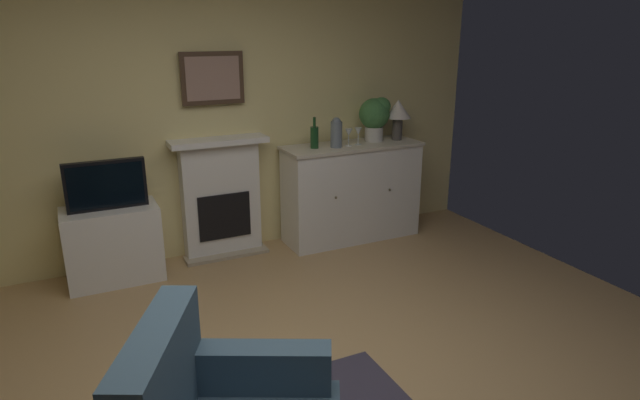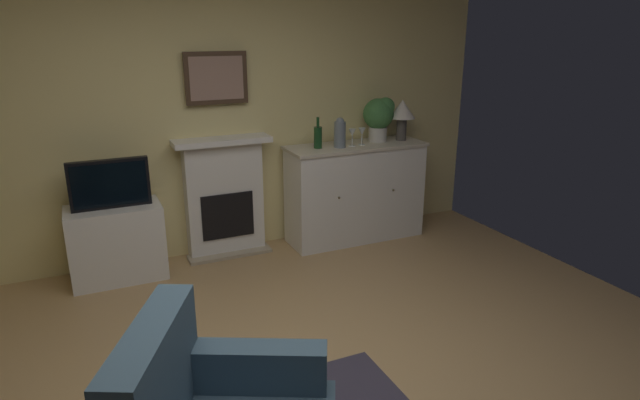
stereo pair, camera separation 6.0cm
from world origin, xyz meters
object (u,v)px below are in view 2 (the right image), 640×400
vase_decorative (340,133)px  potted_plant_small (379,115)px  tv_cabinet (117,243)px  table_lamp (402,112)px  framed_picture (216,78)px  wine_bottle (318,137)px  wine_glass_center (362,132)px  tv_set (110,184)px  sideboard_cabinet (355,192)px  wine_glass_left (352,133)px  fireplace_unit (224,197)px

vase_decorative → potted_plant_small: size_ratio=0.65×
tv_cabinet → potted_plant_small: potted_plant_small is taller
table_lamp → potted_plant_small: size_ratio=0.93×
framed_picture → tv_cabinet: (-0.98, -0.21, -1.30)m
wine_bottle → wine_glass_center: wine_bottle is taller
tv_set → sideboard_cabinet: bearing=0.2°
table_lamp → wine_glass_center: table_lamp is taller
sideboard_cabinet → wine_glass_left: 0.61m
wine_glass_left → wine_glass_center: 0.11m
fireplace_unit → wine_glass_center: bearing=-9.2°
wine_bottle → wine_glass_center: 0.45m
framed_picture → tv_set: bearing=-166.7°
tv_set → wine_glass_left: bearing=-1.0°
wine_glass_left → wine_glass_center: (0.11, 0.01, 0.00)m
table_lamp → fireplace_unit: bearing=174.3°
sideboard_cabinet → wine_glass_center: wine_glass_center is taller
fireplace_unit → tv_set: size_ratio=1.77×
fireplace_unit → wine_glass_left: (1.20, -0.22, 0.53)m
tv_cabinet → vase_decorative: bearing=-1.8°
framed_picture → vase_decorative: (1.07, -0.27, -0.52)m
vase_decorative → potted_plant_small: bearing=11.3°
wine_glass_left → wine_bottle: bearing=171.8°
wine_glass_center → tv_set: (-2.29, 0.03, -0.25)m
vase_decorative → table_lamp: bearing=4.0°
table_lamp → wine_glass_center: size_ratio=2.42×
wine_glass_left → tv_cabinet: wine_glass_left is taller
table_lamp → potted_plant_small: (-0.23, 0.05, -0.02)m
wine_bottle → wine_glass_left: (0.33, -0.05, 0.01)m
table_lamp → wine_bottle: bearing=179.8°
fireplace_unit → tv_set: bearing=-169.2°
fireplace_unit → potted_plant_small: (1.55, -0.13, 0.67)m
sideboard_cabinet → table_lamp: (0.51, 0.00, 0.76)m
tv_cabinet → potted_plant_small: (2.52, 0.03, 0.90)m
wine_glass_center → vase_decorative: (-0.24, -0.01, 0.02)m
fireplace_unit → wine_glass_center: (1.31, -0.21, 0.53)m
fireplace_unit → tv_set: fireplace_unit is taller
framed_picture → vase_decorative: size_ratio=1.96×
sideboard_cabinet → wine_bottle: wine_bottle is taller
wine_glass_left → potted_plant_small: 0.38m
sideboard_cabinet → vase_decorative: vase_decorative is taller
framed_picture → wine_bottle: size_ratio=1.90×
tv_set → framed_picture: bearing=13.3°
fireplace_unit → table_lamp: 1.92m
table_lamp → wine_glass_center: 0.49m
tv_cabinet → tv_set: 0.52m
fireplace_unit → tv_set: 1.03m
framed_picture → tv_set: (-0.98, -0.23, -0.78)m
tv_set → potted_plant_small: bearing=1.2°
table_lamp → tv_cabinet: size_ratio=0.53×
table_lamp → framed_picture: bearing=172.9°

